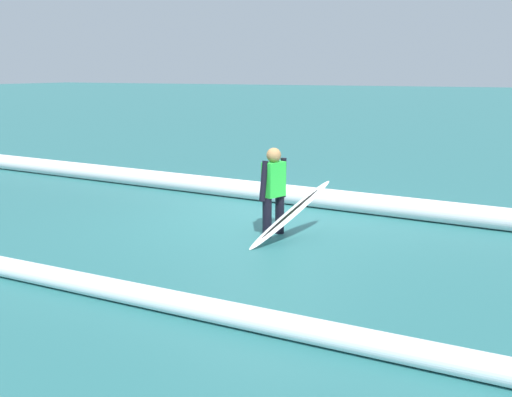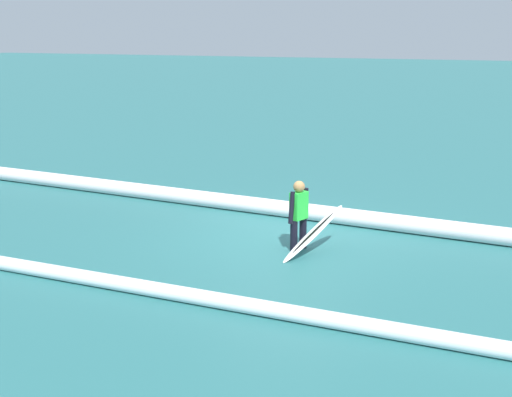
{
  "view_description": "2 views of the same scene",
  "coord_description": "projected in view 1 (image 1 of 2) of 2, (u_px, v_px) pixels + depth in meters",
  "views": [
    {
      "loc": [
        -4.2,
        8.56,
        2.46
      ],
      "look_at": [
        -1.14,
        2.34,
        0.96
      ],
      "focal_mm": 41.36,
      "sensor_mm": 36.0,
      "label": 1
    },
    {
      "loc": [
        -4.79,
        12.48,
        4.09
      ],
      "look_at": [
        -0.04,
        1.39,
        1.13
      ],
      "focal_mm": 48.24,
      "sensor_mm": 36.0,
      "label": 2
    }
  ],
  "objects": [
    {
      "name": "surfer",
      "position": [
        274.0,
        187.0,
        8.88
      ],
      "size": [
        0.3,
        0.56,
        1.34
      ],
      "rotation": [
        0.0,
        0.0,
        1.24
      ],
      "color": "black",
      "rests_on": "ground_plane"
    },
    {
      "name": "ground_plane",
      "position": [
        257.0,
        221.0,
        9.84
      ],
      "size": [
        177.28,
        177.28,
        0.0
      ],
      "primitive_type": "plane",
      "color": "#2A6C6D"
    },
    {
      "name": "wave_crest_midground",
      "position": [
        201.0,
        308.0,
        5.94
      ],
      "size": [
        22.95,
        0.47,
        0.24
      ],
      "primitive_type": "cylinder",
      "rotation": [
        0.0,
        1.57,
        -0.01
      ],
      "color": "white",
      "rests_on": "ground_plane"
    },
    {
      "name": "surfboard",
      "position": [
        291.0,
        214.0,
        8.71
      ],
      "size": [
        0.85,
        1.59,
        0.82
      ],
      "color": "white",
      "rests_on": "ground_plane"
    },
    {
      "name": "wave_crest_foreground",
      "position": [
        205.0,
        185.0,
        12.03
      ],
      "size": [
        21.44,
        1.7,
        0.36
      ],
      "primitive_type": "cylinder",
      "rotation": [
        0.0,
        1.57,
        -0.06
      ],
      "color": "white",
      "rests_on": "ground_plane"
    }
  ]
}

